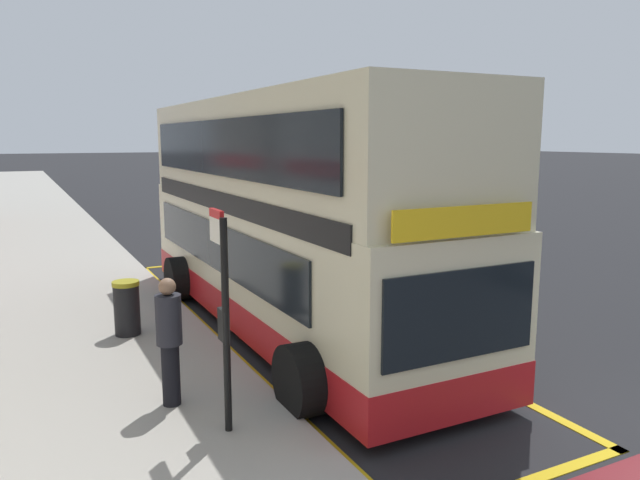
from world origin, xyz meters
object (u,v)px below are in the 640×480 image
bus_stop_sign (223,303)px  double_decker_bus (285,222)px  pedestrian_waiting_near_sign (169,336)px  litter_bin (127,308)px

bus_stop_sign → double_decker_bus: bearing=57.1°
pedestrian_waiting_near_sign → bus_stop_sign: bearing=-65.5°
litter_bin → double_decker_bus: bearing=-7.8°
bus_stop_sign → pedestrian_waiting_near_sign: size_ratio=1.55×
pedestrian_waiting_near_sign → litter_bin: 3.33m
double_decker_bus → litter_bin: size_ratio=10.51×
bus_stop_sign → litter_bin: (-0.46, 4.27, -1.08)m
double_decker_bus → litter_bin: double_decker_bus is taller
double_decker_bus → litter_bin: 3.30m
pedestrian_waiting_near_sign → litter_bin: bearing=90.3°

